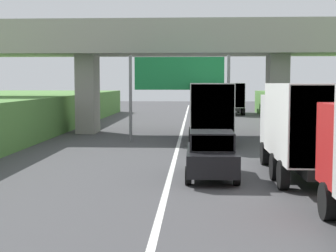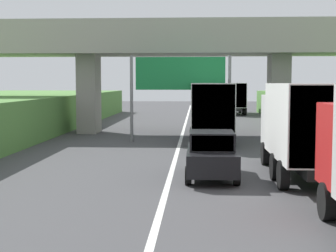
{
  "view_description": "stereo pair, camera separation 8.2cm",
  "coord_description": "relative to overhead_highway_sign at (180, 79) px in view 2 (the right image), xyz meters",
  "views": [
    {
      "loc": [
        0.9,
        4.49,
        3.47
      ],
      "look_at": [
        0.0,
        21.8,
        2.0
      ],
      "focal_mm": 54.93,
      "sensor_mm": 36.0,
      "label": 1
    },
    {
      "loc": [
        0.98,
        4.5,
        3.47
      ],
      "look_at": [
        0.0,
        21.8,
        2.0
      ],
      "focal_mm": 54.93,
      "sensor_mm": 36.0,
      "label": 2
    }
  ],
  "objects": [
    {
      "name": "truck_blue",
      "position": [
        1.81,
        -0.25,
        -1.76
      ],
      "size": [
        2.44,
        7.3,
        3.44
      ],
      "color": "black",
      "rests_on": "ground"
    },
    {
      "name": "lane_centre_stripe",
      "position": [
        0.0,
        -2.69,
        -3.69
      ],
      "size": [
        0.2,
        103.41,
        0.01
      ],
      "primitive_type": "cube",
      "color": "white",
      "rests_on": "ground"
    },
    {
      "name": "car_black",
      "position": [
        1.52,
        -11.44,
        -2.84
      ],
      "size": [
        1.86,
        4.1,
        1.72
      ],
      "color": "black",
      "rests_on": "ground"
    },
    {
      "name": "truck_green",
      "position": [
        4.99,
        26.95,
        -1.76
      ],
      "size": [
        2.44,
        7.3,
        3.44
      ],
      "color": "black",
      "rests_on": "ground"
    },
    {
      "name": "truck_white",
      "position": [
        4.85,
        -11.01,
        -1.76
      ],
      "size": [
        2.44,
        7.3,
        3.44
      ],
      "color": "black",
      "rests_on": "ground"
    },
    {
      "name": "overpass_bridge",
      "position": [
        0.0,
        5.23,
        1.97
      ],
      "size": [
        40.0,
        4.8,
        7.55
      ],
      "color": "#9E998E",
      "rests_on": "ground"
    },
    {
      "name": "overhead_highway_sign",
      "position": [
        0.0,
        0.0,
        0.0
      ],
      "size": [
        5.88,
        0.18,
        5.05
      ],
      "color": "slate",
      "rests_on": "ground"
    }
  ]
}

